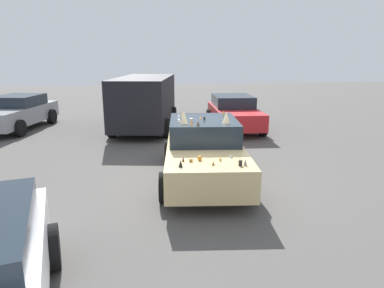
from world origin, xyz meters
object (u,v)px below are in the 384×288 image
(art_car_decorated, at_px, (204,150))
(parked_van_far_right, at_px, (145,100))
(parked_sedan_far_left, at_px, (234,112))
(parked_sedan_behind_left, at_px, (16,112))

(art_car_decorated, bearing_deg, parked_van_far_right, -161.39)
(art_car_decorated, distance_m, parked_sedan_far_left, 6.15)
(parked_van_far_right, bearing_deg, parked_sedan_far_left, 92.79)
(parked_sedan_far_left, bearing_deg, parked_sedan_behind_left, -94.59)
(art_car_decorated, relative_size, parked_sedan_behind_left, 1.02)
(art_car_decorated, height_order, parked_van_far_right, parked_van_far_right)
(art_car_decorated, distance_m, parked_van_far_right, 6.34)
(parked_sedan_behind_left, height_order, parked_sedan_far_left, parked_sedan_behind_left)
(parked_sedan_behind_left, xyz_separation_m, parked_sedan_far_left, (-1.61, -8.91, 0.00))
(parked_sedan_behind_left, distance_m, parked_sedan_far_left, 9.05)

